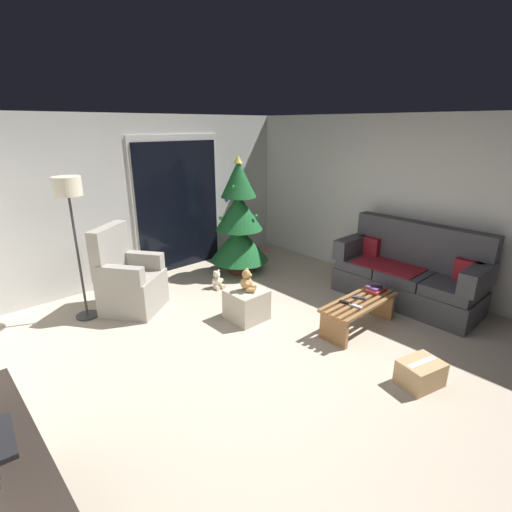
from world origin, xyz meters
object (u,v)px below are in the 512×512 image
object	(u,v)px
christmas_tree	(239,223)
teddy_bear_honey	(247,282)
coffee_table	(359,310)
armchair	(129,281)
ottoman	(247,305)
cardboard_box_taped_mid_floor	(420,373)
teddy_bear_cream_by_tree	(217,280)
remote_black	(346,303)
couch	(409,274)
book_stack	(376,289)
remote_silver	(356,306)
cell_phone	(377,287)
floor_lamp	(69,201)
remote_graphite	(359,298)

from	to	relation	value
christmas_tree	teddy_bear_honey	bearing A→B (deg)	-126.76
coffee_table	teddy_bear_honey	xyz separation A→B (m)	(-0.82, 1.09, 0.26)
coffee_table	armchair	world-z (taller)	armchair
ottoman	cardboard_box_taped_mid_floor	xyz separation A→B (m)	(0.35, -2.10, -0.07)
teddy_bear_cream_by_tree	cardboard_box_taped_mid_floor	world-z (taller)	teddy_bear_cream_by_tree
remote_black	teddy_bear_honey	world-z (taller)	teddy_bear_honey
coffee_table	ottoman	distance (m)	1.38
couch	book_stack	distance (m)	0.79
couch	remote_silver	xyz separation A→B (m)	(-1.35, -0.05, -0.02)
coffee_table	cell_phone	bearing A→B (deg)	1.05
book_stack	floor_lamp	xyz separation A→B (m)	(-2.68, 2.51, 1.10)
remote_graphite	ottoman	world-z (taller)	remote_graphite
coffee_table	teddy_bear_cream_by_tree	xyz separation A→B (m)	(-0.52, 2.13, -0.13)
coffee_table	teddy_bear_cream_by_tree	size ratio (longest dim) A/B	3.86
book_stack	cell_phone	size ratio (longest dim) A/B	1.63
teddy_bear_honey	coffee_table	bearing A→B (deg)	-52.96
armchair	remote_graphite	bearing A→B (deg)	-51.77
cell_phone	christmas_tree	bearing A→B (deg)	60.86
cell_phone	remote_silver	bearing A→B (deg)	153.16
couch	ottoman	bearing A→B (deg)	150.85
remote_silver	armchair	distance (m)	2.90
cell_phone	armchair	world-z (taller)	armchair
remote_black	teddy_bear_cream_by_tree	distance (m)	2.10
ottoman	armchair	bearing A→B (deg)	127.35
christmas_tree	floor_lamp	world-z (taller)	christmas_tree
remote_silver	floor_lamp	xyz separation A→B (m)	(-2.12, 2.60, 1.12)
book_stack	floor_lamp	bearing A→B (deg)	136.83
remote_silver	teddy_bear_honey	world-z (taller)	teddy_bear_honey
book_stack	armchair	bearing A→B (deg)	132.80
remote_silver	cardboard_box_taped_mid_floor	size ratio (longest dim) A/B	0.35
floor_lamp	teddy_bear_cream_by_tree	distance (m)	2.30
remote_black	remote_silver	bearing A→B (deg)	-99.75
coffee_table	cell_phone	world-z (taller)	cell_phone
teddy_bear_honey	floor_lamp	bearing A→B (deg)	135.77
christmas_tree	remote_black	bearing A→B (deg)	-98.58
ottoman	remote_silver	bearing A→B (deg)	-60.95
cell_phone	book_stack	bearing A→B (deg)	30.15
remote_black	book_stack	world-z (taller)	book_stack
coffee_table	cell_phone	xyz separation A→B (m)	(0.37, 0.01, 0.19)
teddy_bear_honey	christmas_tree	bearing A→B (deg)	53.24
remote_graphite	cardboard_box_taped_mid_floor	xyz separation A→B (m)	(-0.51, -1.04, -0.26)
cell_phone	remote_graphite	bearing A→B (deg)	140.11
couch	remote_graphite	distance (m)	1.13
christmas_tree	ottoman	distance (m)	1.76
remote_graphite	teddy_bear_honey	bearing A→B (deg)	102.08
coffee_table	teddy_bear_cream_by_tree	bearing A→B (deg)	103.61
remote_black	cardboard_box_taped_mid_floor	world-z (taller)	remote_black
couch	remote_silver	bearing A→B (deg)	-177.88
cell_phone	cardboard_box_taped_mid_floor	bearing A→B (deg)	-164.25
couch	book_stack	size ratio (longest dim) A/B	8.28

